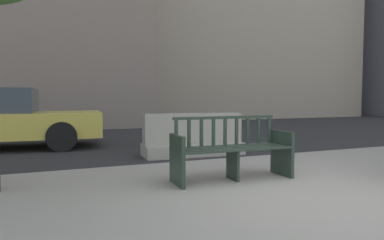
% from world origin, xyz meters
% --- Properties ---
extents(ground_plane, '(200.00, 200.00, 0.00)m').
position_xyz_m(ground_plane, '(0.00, 0.00, 0.00)').
color(ground_plane, gray).
extents(street_asphalt, '(120.00, 12.00, 0.01)m').
position_xyz_m(street_asphalt, '(0.00, 8.70, 0.00)').
color(street_asphalt, '#28282B').
rests_on(street_asphalt, ground).
extents(street_bench, '(1.70, 0.56, 0.88)m').
position_xyz_m(street_bench, '(-0.54, 1.15, 0.40)').
color(street_bench, '#28382D').
rests_on(street_bench, ground).
extents(jersey_barrier_centre, '(2.03, 0.78, 0.84)m').
position_xyz_m(jersey_barrier_centre, '(-0.26, 3.24, 0.34)').
color(jersey_barrier_centre, '#9E998E').
rests_on(jersey_barrier_centre, ground).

